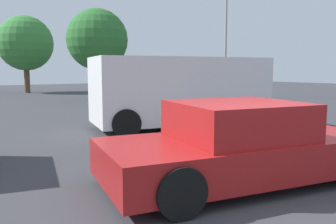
{
  "coord_description": "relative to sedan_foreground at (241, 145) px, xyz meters",
  "views": [
    {
      "loc": [
        -3.66,
        -3.39,
        1.74
      ],
      "look_at": [
        0.35,
        2.29,
        0.9
      ],
      "focal_mm": 37.35,
      "sensor_mm": 36.0,
      "label": 1
    }
  ],
  "objects": [
    {
      "name": "light_post_near",
      "position": [
        11.74,
        12.35,
        4.55
      ],
      "size": [
        0.44,
        0.44,
        7.77
      ],
      "color": "gray",
      "rests_on": "ground_plane"
    },
    {
      "name": "sedan_foreground",
      "position": [
        0.0,
        0.0,
        0.0
      ],
      "size": [
        4.64,
        2.69,
        1.25
      ],
      "rotation": [
        0.0,
        0.0,
        -0.21
      ],
      "color": "maroon",
      "rests_on": "ground_plane"
    },
    {
      "name": "ground_plane",
      "position": [
        -0.32,
        -0.3,
        -0.58
      ],
      "size": [
        80.0,
        80.0,
        0.0
      ],
      "primitive_type": "plane",
      "color": "#38383D"
    },
    {
      "name": "tree_back_right",
      "position": [
        2.65,
        24.46,
        3.16
      ],
      "size": [
        4.12,
        4.12,
        5.81
      ],
      "color": "brown",
      "rests_on": "ground_plane"
    },
    {
      "name": "van_white",
      "position": [
        2.34,
        4.62,
        0.56
      ],
      "size": [
        5.44,
        3.22,
        2.1
      ],
      "rotation": [
        0.0,
        0.0,
        -0.23
      ],
      "color": "white",
      "rests_on": "ground_plane"
    },
    {
      "name": "tree_back_left",
      "position": [
        4.58,
        15.62,
        2.91
      ],
      "size": [
        3.56,
        3.56,
        5.29
      ],
      "color": "brown",
      "rests_on": "ground_plane"
    }
  ]
}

